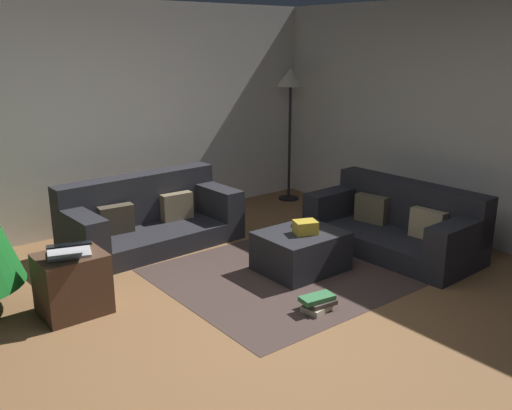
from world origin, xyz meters
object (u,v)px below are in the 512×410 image
Objects in this scene: couch_right at (397,225)px; corner_lamp at (290,88)px; couch_left at (148,219)px; tv_remote at (297,227)px; ottoman at (301,251)px; gift_box at (305,227)px; book_stack at (318,303)px; laptop at (69,250)px; side_table at (72,284)px.

couch_right is 2.57m from corner_lamp.
couch_right is at bearing 136.17° from couch_left.
tv_remote is at bearing 71.35° from couch_right.
gift_box reaches higher than ottoman.
gift_box is 0.67× the size of book_stack.
corner_lamp is at bearing 51.20° from ottoman.
couch_right is 5.78× the size of book_stack.
couch_right reaches higher than laptop.
ottoman is 2.12m from side_table.
couch_left is at bearing 133.39° from tv_remote.
ottoman is (-1.18, 0.22, -0.08)m from couch_right.
book_stack is at bearing -37.36° from side_table.
couch_right is at bearing -100.70° from corner_lamp.
book_stack is at bearing -123.20° from ottoman.
laptop is at bearing 39.38° from couch_left.
gift_box is 0.46× the size of laptop.
laptop is (-3.26, 0.66, 0.29)m from couch_right.
couch_right is 1.74m from book_stack.
laptop is at bearing -176.48° from tv_remote.
gift_box is at bearing -13.14° from laptop.
couch_right is at bearing -8.40° from gift_box.
couch_left reaches higher than laptop.
tv_remote is 0.35× the size of laptop.
ottoman is 0.26m from gift_box.
side_table is (-2.12, 0.38, -0.14)m from tv_remote.
side_table is (-2.06, 0.49, 0.06)m from ottoman.
side_table is at bearing -157.83° from corner_lamp.
ottoman is 0.43× the size of corner_lamp.
gift_box is at bearing -93.60° from tv_remote.
couch_left is 1.04× the size of couch_right.
couch_right reaches higher than gift_box.
gift_box reaches higher than book_stack.
couch_left is 1.81m from gift_box.
couch_left is at bearing -170.03° from corner_lamp.
ottoman is 1.49× the size of side_table.
couch_right reaches higher than tv_remote.
gift_box is at bearing 79.49° from couch_right.
laptop is (-2.09, 0.49, 0.11)m from gift_box.
tv_remote is 2.68m from corner_lamp.
tv_remote is 2.16m from laptop.
gift_box is 0.40× the size of side_table.
gift_box is at bearing 54.58° from book_stack.
book_stack is (1.59, -1.21, -0.18)m from side_table.
corner_lamp reaches higher than ottoman.
couch_left reaches higher than side_table.
laptop is at bearing 168.01° from ottoman.
couch_right is 1.20m from ottoman.
laptop is (-2.13, 0.33, 0.17)m from tv_remote.
couch_left is 1.69m from tv_remote.
tv_remote is at bearing -8.70° from laptop.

